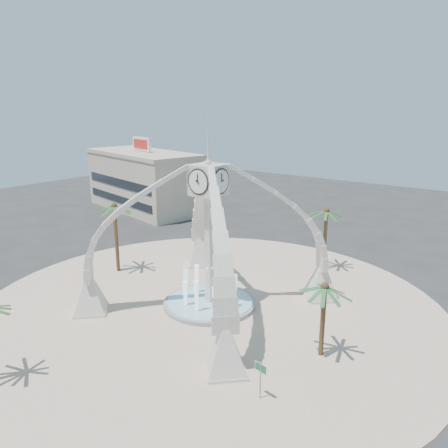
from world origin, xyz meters
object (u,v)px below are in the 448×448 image
Objects in this scene: fountain at (210,302)px; street_sign at (261,372)px; clock_tower at (209,234)px; palm_north at (327,212)px; palm_east at (325,287)px; palm_west at (114,207)px.

fountain reaches higher than street_sign.
palm_north is at bearing 73.54° from clock_tower.
clock_tower is at bearing -90.00° from fountain.
palm_east reaches higher than fountain.
fountain is at bearing 172.70° from palm_east.
street_sign is at bearing -74.31° from palm_north.
palm_east is (11.11, -1.42, -1.39)m from clock_tower.
palm_east is 23.99m from palm_west.
fountain is 15.79m from palm_north.
palm_west is at bearing 170.23° from street_sign.
street_sign is at bearing -20.12° from palm_west.
clock_tower is 2.50× the size of palm_north.
clock_tower is 3.06× the size of palm_east.
palm_west reaches higher than palm_east.
palm_west is at bearing 177.81° from clock_tower.
palm_north is at bearing 116.04° from street_sign.
palm_east is at bearing -7.30° from clock_tower.
palm_north is (16.87, 13.51, -0.60)m from palm_west.
palm_north reaches higher than fountain.
street_sign is (10.30, -7.95, 1.50)m from fountain.
palm_north is (4.14, 14.00, 6.03)m from fountain.
palm_east is 7.36m from street_sign.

